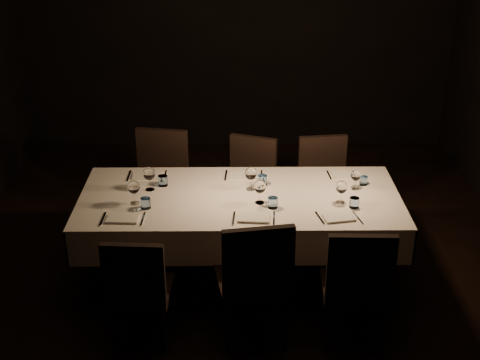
{
  "coord_description": "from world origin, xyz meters",
  "views": [
    {
      "loc": [
        -0.04,
        -4.7,
        3.09
      ],
      "look_at": [
        0.0,
        0.0,
        0.9
      ],
      "focal_mm": 50.0,
      "sensor_mm": 36.0,
      "label": 1
    }
  ],
  "objects_px": {
    "chair_near_left": "(138,286)",
    "chair_far_right": "(324,182)",
    "chair_near_right": "(357,281)",
    "chair_near_center": "(255,278)",
    "dining_table": "(240,204)",
    "chair_far_center": "(249,182)",
    "chair_far_left": "(160,180)"
  },
  "relations": [
    {
      "from": "chair_near_center",
      "to": "chair_far_right",
      "type": "height_order",
      "value": "chair_near_center"
    },
    {
      "from": "dining_table",
      "to": "chair_far_left",
      "type": "xyz_separation_m",
      "value": [
        -0.72,
        0.79,
        -0.15
      ]
    },
    {
      "from": "chair_far_right",
      "to": "dining_table",
      "type": "bearing_deg",
      "value": -141.06
    },
    {
      "from": "dining_table",
      "to": "chair_near_right",
      "type": "height_order",
      "value": "chair_near_right"
    },
    {
      "from": "chair_near_left",
      "to": "chair_near_center",
      "type": "height_order",
      "value": "chair_near_center"
    },
    {
      "from": "dining_table",
      "to": "chair_near_right",
      "type": "bearing_deg",
      "value": -46.82
    },
    {
      "from": "chair_far_center",
      "to": "chair_far_right",
      "type": "distance_m",
      "value": 0.68
    },
    {
      "from": "chair_near_center",
      "to": "chair_far_center",
      "type": "bearing_deg",
      "value": -99.49
    },
    {
      "from": "dining_table",
      "to": "chair_far_center",
      "type": "height_order",
      "value": "chair_far_center"
    },
    {
      "from": "chair_near_left",
      "to": "chair_far_right",
      "type": "relative_size",
      "value": 0.96
    },
    {
      "from": "dining_table",
      "to": "chair_near_left",
      "type": "bearing_deg",
      "value": -129.97
    },
    {
      "from": "chair_near_left",
      "to": "chair_far_left",
      "type": "relative_size",
      "value": 0.9
    },
    {
      "from": "dining_table",
      "to": "chair_far_center",
      "type": "distance_m",
      "value": 0.83
    },
    {
      "from": "chair_near_center",
      "to": "chair_far_right",
      "type": "distance_m",
      "value": 1.76
    },
    {
      "from": "chair_near_left",
      "to": "chair_near_right",
      "type": "xyz_separation_m",
      "value": [
        1.5,
        0.0,
        0.03
      ]
    },
    {
      "from": "chair_near_left",
      "to": "chair_near_right",
      "type": "relative_size",
      "value": 0.93
    },
    {
      "from": "chair_far_center",
      "to": "chair_far_right",
      "type": "relative_size",
      "value": 0.99
    },
    {
      "from": "dining_table",
      "to": "chair_near_left",
      "type": "distance_m",
      "value": 1.12
    },
    {
      "from": "chair_near_left",
      "to": "chair_far_right",
      "type": "bearing_deg",
      "value": -128.5
    },
    {
      "from": "chair_near_left",
      "to": "chair_near_center",
      "type": "bearing_deg",
      "value": -175.59
    },
    {
      "from": "chair_near_left",
      "to": "chair_far_right",
      "type": "distance_m",
      "value": 2.21
    },
    {
      "from": "dining_table",
      "to": "chair_near_center",
      "type": "bearing_deg",
      "value": -83.73
    },
    {
      "from": "chair_far_center",
      "to": "chair_near_left",
      "type": "bearing_deg",
      "value": -95.73
    },
    {
      "from": "dining_table",
      "to": "chair_near_right",
      "type": "relative_size",
      "value": 2.67
    },
    {
      "from": "dining_table",
      "to": "chair_near_right",
      "type": "distance_m",
      "value": 1.17
    },
    {
      "from": "chair_near_center",
      "to": "chair_far_center",
      "type": "height_order",
      "value": "chair_near_center"
    },
    {
      "from": "dining_table",
      "to": "chair_near_center",
      "type": "xyz_separation_m",
      "value": [
        0.09,
        -0.84,
        -0.14
      ]
    },
    {
      "from": "chair_near_center",
      "to": "chair_near_right",
      "type": "height_order",
      "value": "chair_near_center"
    },
    {
      "from": "dining_table",
      "to": "chair_far_center",
      "type": "xyz_separation_m",
      "value": [
        0.09,
        0.8,
        -0.18
      ]
    },
    {
      "from": "chair_far_center",
      "to": "chair_near_right",
      "type": "bearing_deg",
      "value": -46.74
    },
    {
      "from": "chair_near_left",
      "to": "chair_far_center",
      "type": "height_order",
      "value": "chair_far_center"
    },
    {
      "from": "chair_near_right",
      "to": "chair_far_center",
      "type": "bearing_deg",
      "value": -65.36
    }
  ]
}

